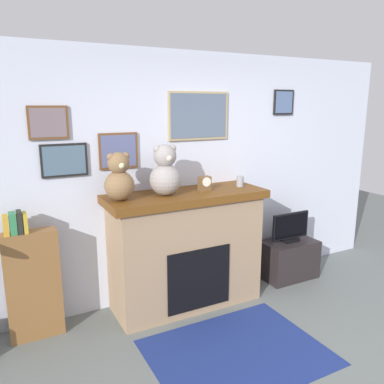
{
  "coord_description": "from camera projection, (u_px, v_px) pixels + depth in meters",
  "views": [
    {
      "loc": [
        -1.99,
        -1.72,
        2.06
      ],
      "look_at": [
        -0.23,
        1.65,
        1.2
      ],
      "focal_mm": 36.27,
      "sensor_mm": 36.0,
      "label": 1
    }
  ],
  "objects": [
    {
      "name": "television",
      "position": [
        290.0,
        228.0,
        4.61
      ],
      "size": [
        0.51,
        0.14,
        0.35
      ],
      "color": "black",
      "rests_on": "tv_stand"
    },
    {
      "name": "fireplace",
      "position": [
        186.0,
        249.0,
        4.0
      ],
      "size": [
        1.63,
        0.63,
        1.21
      ],
      "color": "#97795B",
      "rests_on": "ground_plane"
    },
    {
      "name": "bookshelf",
      "position": [
        33.0,
        282.0,
        3.42
      ],
      "size": [
        0.46,
        0.16,
        1.19
      ],
      "color": "brown",
      "rests_on": "ground_plane"
    },
    {
      "name": "teddy_bear_tan",
      "position": [
        165.0,
        173.0,
        3.7
      ],
      "size": [
        0.3,
        0.3,
        0.49
      ],
      "color": "gray",
      "rests_on": "fireplace"
    },
    {
      "name": "back_wall",
      "position": [
        195.0,
        175.0,
        4.28
      ],
      "size": [
        5.2,
        0.15,
        2.6
      ],
      "color": "silver",
      "rests_on": "ground_plane"
    },
    {
      "name": "teddy_bear_cream",
      "position": [
        119.0,
        179.0,
        3.5
      ],
      "size": [
        0.27,
        0.27,
        0.44
      ],
      "color": "brown",
      "rests_on": "fireplace"
    },
    {
      "name": "area_rug",
      "position": [
        237.0,
        352.0,
        3.29
      ],
      "size": [
        1.46,
        1.13,
        0.01
      ],
      "primitive_type": "cube",
      "color": "navy",
      "rests_on": "ground_plane"
    },
    {
      "name": "mantel_clock",
      "position": [
        205.0,
        183.0,
        3.92
      ],
      "size": [
        0.12,
        0.09,
        0.15
      ],
      "color": "brown",
      "rests_on": "fireplace"
    },
    {
      "name": "tv_stand",
      "position": [
        288.0,
        259.0,
        4.7
      ],
      "size": [
        0.66,
        0.4,
        0.46
      ],
      "primitive_type": "cube",
      "color": "black",
      "rests_on": "ground_plane"
    },
    {
      "name": "candle_jar",
      "position": [
        240.0,
        181.0,
        4.13
      ],
      "size": [
        0.08,
        0.08,
        0.11
      ],
      "primitive_type": "cylinder",
      "color": "gray",
      "rests_on": "fireplace"
    }
  ]
}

